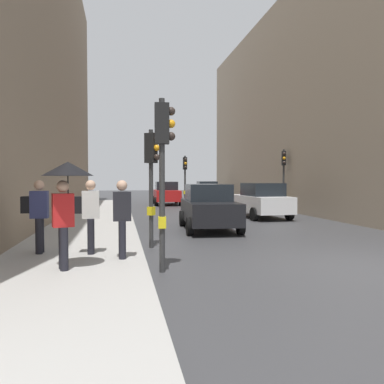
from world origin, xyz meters
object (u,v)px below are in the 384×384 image
(car_red_sedan, at_px, (167,193))
(pedestrian_with_black_backpack, at_px, (89,212))
(car_silver_hatchback, at_px, (207,191))
(traffic_light_near_left, at_px, (163,153))
(pedestrian_with_grey_backpack, at_px, (37,212))
(traffic_light_far_median, at_px, (185,172))
(traffic_light_near_right, at_px, (152,166))
(car_white_compact, at_px, (261,201))
(traffic_light_mid_street, at_px, (284,169))
(car_dark_suv, at_px, (209,207))
(pedestrian_in_dark_coat, at_px, (122,215))
(pedestrian_with_umbrella, at_px, (66,185))

(car_red_sedan, height_order, pedestrian_with_black_backpack, pedestrian_with_black_backpack)
(car_silver_hatchback, height_order, pedestrian_with_black_backpack, pedestrian_with_black_backpack)
(traffic_light_near_left, distance_m, car_red_sedan, 21.52)
(car_silver_hatchback, relative_size, pedestrian_with_grey_backpack, 2.43)
(traffic_light_far_median, xyz_separation_m, car_silver_hatchback, (3.24, 7.68, -1.57))
(traffic_light_near_right, distance_m, car_white_compact, 9.74)
(traffic_light_mid_street, xyz_separation_m, car_white_compact, (-2.57, -3.05, -1.68))
(car_dark_suv, distance_m, pedestrian_in_dark_coat, 6.49)
(traffic_light_near_left, distance_m, car_dark_suv, 7.05)
(traffic_light_near_right, bearing_deg, car_red_sedan, 81.97)
(car_red_sedan, height_order, pedestrian_with_grey_backpack, pedestrian_with_grey_backpack)
(traffic_light_mid_street, distance_m, pedestrian_with_umbrella, 17.17)
(traffic_light_near_right, relative_size, car_white_compact, 0.78)
(traffic_light_near_right, height_order, pedestrian_with_black_backpack, traffic_light_near_right)
(car_dark_suv, xyz_separation_m, pedestrian_with_grey_backpack, (-5.31, -4.61, 0.29))
(traffic_light_near_left, bearing_deg, traffic_light_far_median, 79.06)
(traffic_light_far_median, distance_m, car_white_compact, 8.07)
(car_silver_hatchback, xyz_separation_m, pedestrian_with_black_backpack, (-8.32, -24.02, 0.29))
(pedestrian_with_umbrella, bearing_deg, traffic_light_near_left, 2.01)
(traffic_light_far_median, xyz_separation_m, car_dark_suv, (-0.99, -11.45, -1.57))
(traffic_light_near_left, height_order, car_silver_hatchback, traffic_light_near_left)
(car_dark_suv, height_order, pedestrian_with_grey_backpack, pedestrian_with_grey_backpack)
(car_silver_hatchback, relative_size, pedestrian_with_umbrella, 2.01)
(traffic_light_near_left, xyz_separation_m, car_silver_hatchback, (6.69, 25.53, -1.62))
(car_dark_suv, bearing_deg, car_white_compact, 47.76)
(traffic_light_far_median, bearing_deg, pedestrian_in_dark_coat, -104.16)
(traffic_light_near_left, xyz_separation_m, pedestrian_with_black_backpack, (-1.63, 1.51, -1.34))
(traffic_light_near_left, relative_size, pedestrian_with_grey_backpack, 2.05)
(traffic_light_far_median, height_order, car_red_sedan, traffic_light_far_median)
(car_white_compact, bearing_deg, traffic_light_far_median, 109.38)
(pedestrian_with_umbrella, bearing_deg, car_dark_suv, 55.84)
(traffic_light_mid_street, xyz_separation_m, pedestrian_with_umbrella, (-10.57, -13.50, -0.72))
(traffic_light_far_median, relative_size, pedestrian_with_grey_backpack, 2.00)
(pedestrian_with_umbrella, relative_size, pedestrian_with_grey_backpack, 1.21)
(car_white_compact, relative_size, pedestrian_with_umbrella, 2.01)
(traffic_light_mid_street, height_order, car_silver_hatchback, traffic_light_mid_street)
(traffic_light_mid_street, bearing_deg, car_red_sedan, 127.59)
(pedestrian_with_grey_backpack, bearing_deg, traffic_light_near_left, -32.11)
(traffic_light_near_left, bearing_deg, pedestrian_with_black_backpack, 137.12)
(pedestrian_in_dark_coat, bearing_deg, car_silver_hatchback, 73.04)
(traffic_light_near_right, distance_m, traffic_light_mid_street, 13.62)
(traffic_light_mid_street, xyz_separation_m, car_dark_suv, (-6.18, -7.03, -1.68))
(traffic_light_near_right, height_order, traffic_light_mid_street, traffic_light_mid_street)
(traffic_light_far_median, xyz_separation_m, pedestrian_with_grey_backpack, (-6.30, -16.06, -1.29))
(car_silver_hatchback, xyz_separation_m, car_red_sedan, (-4.10, -4.23, 0.00))
(car_red_sedan, bearing_deg, car_dark_suv, -90.49)
(pedestrian_with_black_backpack, bearing_deg, traffic_light_near_left, -42.88)
(pedestrian_with_black_backpack, bearing_deg, traffic_light_far_median, 72.73)
(car_silver_hatchback, distance_m, pedestrian_with_black_backpack, 25.42)
(traffic_light_mid_street, distance_m, car_white_compact, 4.33)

